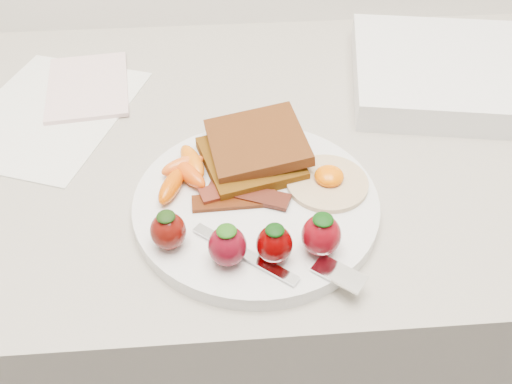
{
  "coord_description": "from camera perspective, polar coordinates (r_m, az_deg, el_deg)",
  "views": [
    {
      "loc": [
        -0.05,
        1.12,
        1.36
      ],
      "look_at": [
        -0.02,
        1.56,
        0.93
      ],
      "focal_mm": 40.0,
      "sensor_mm": 36.0,
      "label": 1
    }
  ],
  "objects": [
    {
      "name": "fork",
      "position": [
        0.56,
        3.1,
        -7.05
      ],
      "size": [
        0.17,
        0.1,
        0.0
      ],
      "color": "silver",
      "rests_on": "plate"
    },
    {
      "name": "counter",
      "position": [
        1.08,
        0.34,
        -13.42
      ],
      "size": [
        2.0,
        0.6,
        0.9
      ],
      "primitive_type": "cube",
      "color": "gray",
      "rests_on": "ground"
    },
    {
      "name": "baby_carrots",
      "position": [
        0.65,
        -7.2,
        2.05
      ],
      "size": [
        0.06,
        0.1,
        0.02
      ],
      "color": "orange",
      "rests_on": "plate"
    },
    {
      "name": "toast_upper",
      "position": [
        0.66,
        0.08,
        5.02
      ],
      "size": [
        0.12,
        0.12,
        0.03
      ],
      "primitive_type": "cube",
      "rotation": [
        0.0,
        -0.1,
        0.14
      ],
      "color": "black",
      "rests_on": "toast_lower"
    },
    {
      "name": "notepad",
      "position": [
        0.86,
        -16.47,
        10.13
      ],
      "size": [
        0.13,
        0.17,
        0.01
      ],
      "primitive_type": "cube",
      "rotation": [
        0.0,
        0.0,
        0.11
      ],
      "color": "beige",
      "rests_on": "paper_sheet"
    },
    {
      "name": "plate",
      "position": [
        0.63,
        -0.0,
        -1.25
      ],
      "size": [
        0.27,
        0.27,
        0.02
      ],
      "primitive_type": "cylinder",
      "color": "silver",
      "rests_on": "counter"
    },
    {
      "name": "toast_lower",
      "position": [
        0.66,
        -0.52,
        3.26
      ],
      "size": [
        0.13,
        0.13,
        0.01
      ],
      "primitive_type": "cube",
      "rotation": [
        0.0,
        0.0,
        0.26
      ],
      "color": "#4D2604",
      "rests_on": "plate"
    },
    {
      "name": "paper_sheet",
      "position": [
        0.82,
        -20.01,
        7.45
      ],
      "size": [
        0.27,
        0.31,
        0.0
      ],
      "primitive_type": "cube",
      "rotation": [
        0.0,
        0.0,
        -0.35
      ],
      "color": "white",
      "rests_on": "counter"
    },
    {
      "name": "appliance",
      "position": [
        0.87,
        20.24,
        11.11
      ],
      "size": [
        0.35,
        0.3,
        0.04
      ],
      "primitive_type": "cube",
      "rotation": [
        0.0,
        0.0,
        -0.17
      ],
      "color": "white",
      "rests_on": "counter"
    },
    {
      "name": "fried_egg",
      "position": [
        0.64,
        7.19,
        1.11
      ],
      "size": [
        0.11,
        0.11,
        0.02
      ],
      "color": "beige",
      "rests_on": "plate"
    },
    {
      "name": "bacon_strips",
      "position": [
        0.62,
        -1.48,
        -0.18
      ],
      "size": [
        0.11,
        0.06,
        0.01
      ],
      "color": "#351103",
      "rests_on": "plate"
    },
    {
      "name": "strawberries",
      "position": [
        0.56,
        -0.41,
        -4.67
      ],
      "size": [
        0.19,
        0.06,
        0.05
      ],
      "color": "#520B06",
      "rests_on": "plate"
    }
  ]
}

